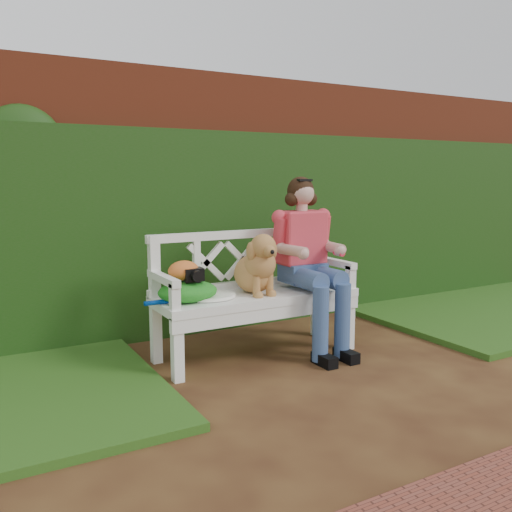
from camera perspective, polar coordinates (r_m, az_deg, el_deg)
ground at (r=3.61m, az=11.02°, el=-13.29°), size 60.00×60.00×0.00m
brick_wall at (r=4.96m, az=-2.98°, el=5.78°), size 10.00×0.30×2.20m
ivy_hedge at (r=4.78m, az=-1.79°, el=2.69°), size 10.00×0.18×1.70m
grass_right at (r=5.89m, az=23.38°, el=-5.08°), size 2.60×2.00×0.05m
garden_bench at (r=4.04m, az=0.00°, el=-7.17°), size 1.63×0.75×0.48m
seated_woman at (r=4.15m, az=5.10°, el=-1.28°), size 0.75×0.85×1.26m
dog at (r=3.91m, az=-0.02°, el=-0.72°), size 0.41×0.48×0.45m
tennis_racket at (r=3.78m, az=-5.24°, el=-4.28°), size 0.75×0.52×0.03m
green_bag at (r=3.72m, az=-7.19°, el=-3.67°), size 0.51×0.46×0.14m
camera_item at (r=3.69m, az=-6.66°, el=-1.94°), size 0.14×0.11×0.09m
baseball_glove at (r=3.71m, az=-7.62°, el=-1.54°), size 0.25×0.21×0.14m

